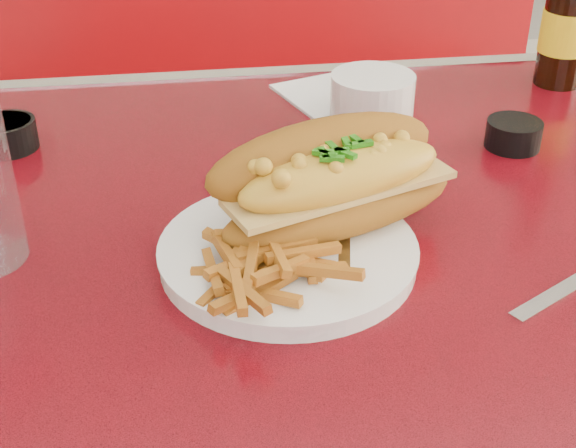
{
  "coord_description": "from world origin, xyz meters",
  "views": [
    {
      "loc": [
        -0.18,
        -0.67,
        1.18
      ],
      "look_at": [
        -0.09,
        -0.08,
        0.81
      ],
      "focal_mm": 50.0,
      "sensor_mm": 36.0,
      "label": 1
    }
  ],
  "objects": [
    {
      "name": "beer_bottle",
      "position": [
        0.34,
        0.3,
        0.87
      ],
      "size": [
        0.07,
        0.07,
        0.26
      ],
      "rotation": [
        0.0,
        0.0,
        -0.12
      ],
      "color": "black",
      "rests_on": "diner_table"
    },
    {
      "name": "fries_pile",
      "position": [
        -0.11,
        -0.12,
        0.8
      ],
      "size": [
        0.13,
        0.12,
        0.03
      ],
      "primitive_type": null,
      "rotation": [
        0.0,
        0.0,
        0.2
      ],
      "color": "#C77822",
      "rests_on": "dinner_plate"
    },
    {
      "name": "mac_hoagie",
      "position": [
        -0.04,
        -0.04,
        0.83
      ],
      "size": [
        0.26,
        0.19,
        0.11
      ],
      "rotation": [
        0.0,
        0.0,
        0.35
      ],
      "color": "#9B5F19",
      "rests_on": "dinner_plate"
    },
    {
      "name": "dinner_plate",
      "position": [
        -0.09,
        -0.08,
        0.78
      ],
      "size": [
        0.29,
        0.29,
        0.02
      ],
      "rotation": [
        0.0,
        0.0,
        0.26
      ],
      "color": "white",
      "rests_on": "diner_table"
    },
    {
      "name": "booth_bench_far",
      "position": [
        0.0,
        0.81,
        0.29
      ],
      "size": [
        1.2,
        0.51,
        0.9
      ],
      "color": "#9E0A0F",
      "rests_on": "ground"
    },
    {
      "name": "fork",
      "position": [
        -0.03,
        -0.04,
        0.79
      ],
      "size": [
        0.05,
        0.15,
        0.0
      ],
      "rotation": [
        0.0,
        0.0,
        1.36
      ],
      "color": "silver",
      "rests_on": "dinner_plate"
    },
    {
      "name": "gravy_ramekin",
      "position": [
        0.06,
        0.22,
        0.8
      ],
      "size": [
        0.13,
        0.13,
        0.06
      ],
      "rotation": [
        0.0,
        0.0,
        0.3
      ],
      "color": "white",
      "rests_on": "diner_table"
    },
    {
      "name": "sauce_cup_left",
      "position": [
        -0.38,
        0.2,
        0.79
      ],
      "size": [
        0.09,
        0.09,
        0.03
      ],
      "rotation": [
        0.0,
        0.0,
        -0.29
      ],
      "color": "black",
      "rests_on": "diner_table"
    },
    {
      "name": "paper_napkin",
      "position": [
        0.03,
        0.3,
        0.77
      ],
      "size": [
        0.16,
        0.16,
        0.0
      ],
      "primitive_type": "cube",
      "rotation": [
        0.0,
        0.0,
        0.33
      ],
      "color": "white",
      "rests_on": "diner_table"
    },
    {
      "name": "sauce_cup_right",
      "position": [
        0.2,
        0.12,
        0.79
      ],
      "size": [
        0.08,
        0.08,
        0.03
      ],
      "rotation": [
        0.0,
        0.0,
        -0.34
      ],
      "color": "black",
      "rests_on": "diner_table"
    },
    {
      "name": "diner_table",
      "position": [
        0.0,
        0.0,
        0.61
      ],
      "size": [
        1.23,
        0.83,
        0.77
      ],
      "color": "red",
      "rests_on": "ground"
    }
  ]
}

